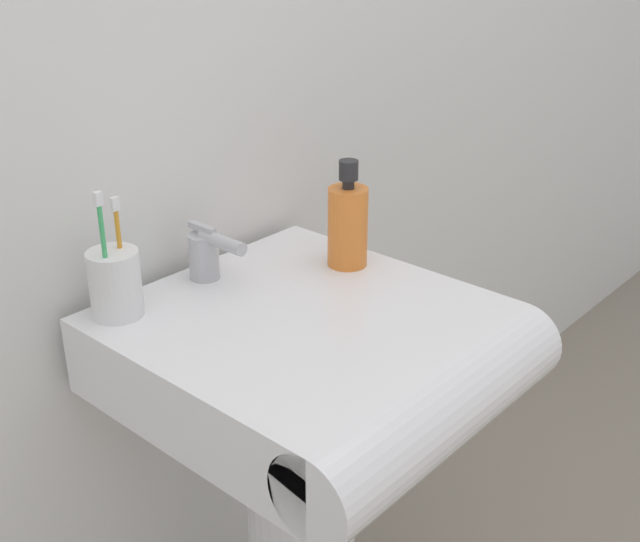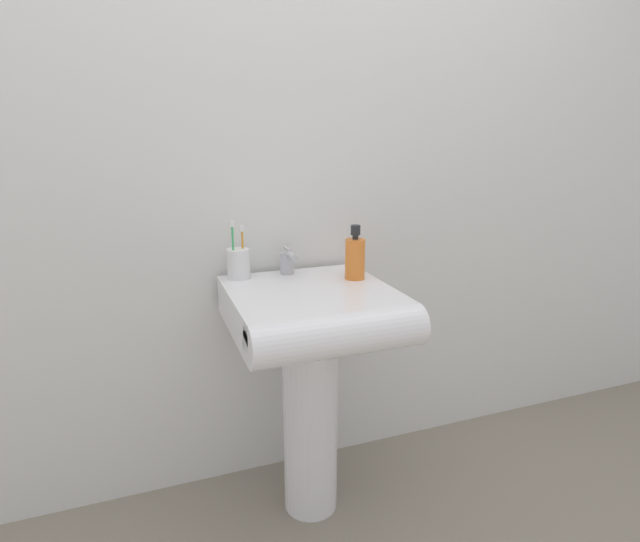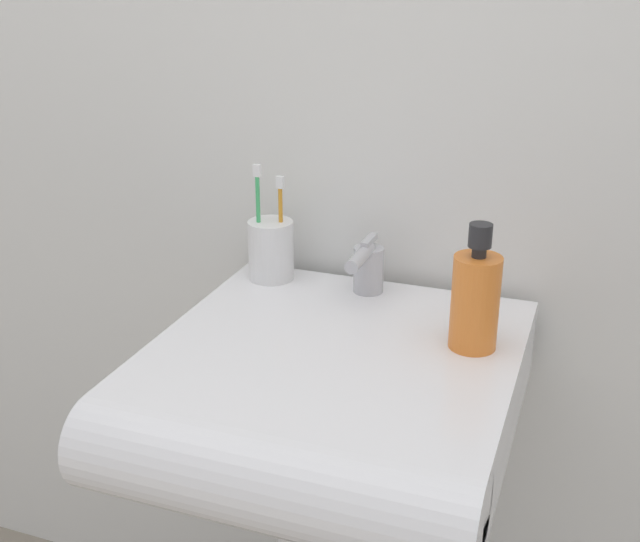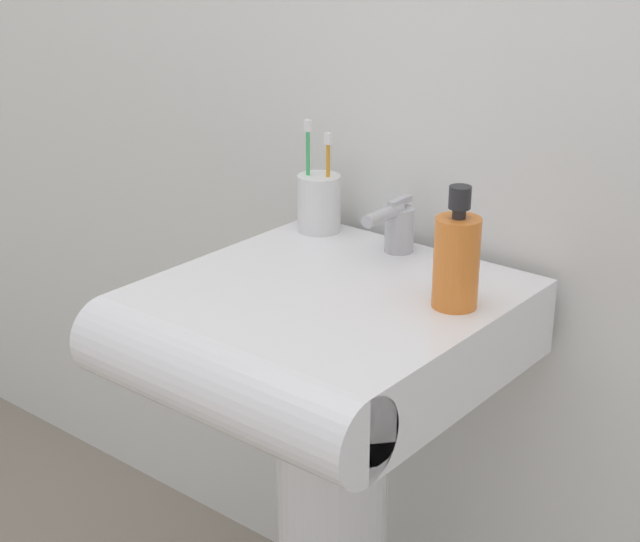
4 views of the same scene
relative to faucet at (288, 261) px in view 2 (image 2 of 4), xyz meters
name	(u,v)px [view 2 (image 2 of 4)]	position (x,y,z in m)	size (l,w,h in m)	color
ground_plane	(311,503)	(0.01, -0.19, -0.85)	(6.00, 6.00, 0.00)	gray
wall_back	(282,158)	(0.01, 0.10, 0.35)	(5.00, 0.05, 2.40)	silver
sink_pedestal	(310,419)	(0.01, -0.19, -0.51)	(0.19, 0.19, 0.68)	white
sink_basin	(315,312)	(0.01, -0.24, -0.11)	(0.51, 0.56, 0.12)	white
faucet	(288,261)	(0.00, 0.00, 0.00)	(0.05, 0.12, 0.09)	#B7B7BC
toothbrush_cup	(238,263)	(-0.17, 0.01, 0.01)	(0.08, 0.08, 0.20)	white
soap_bottle	(355,257)	(0.20, -0.13, 0.03)	(0.07, 0.07, 0.18)	orange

